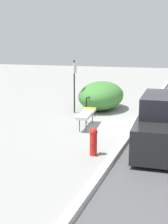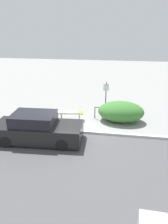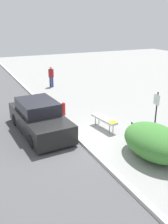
# 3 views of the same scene
# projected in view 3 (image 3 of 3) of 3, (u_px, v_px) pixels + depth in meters

# --- Properties ---
(ground_plane) EXTENTS (60.00, 60.00, 0.00)m
(ground_plane) POSITION_uv_depth(u_px,v_px,m) (78.00, 139.00, 11.51)
(ground_plane) COLOR gray
(curb) EXTENTS (60.00, 0.20, 0.13)m
(curb) POSITION_uv_depth(u_px,v_px,m) (78.00, 138.00, 11.49)
(curb) COLOR #B7B7B2
(curb) RESTS_ON ground_plane
(bench) EXTENTS (1.72, 0.61, 0.58)m
(bench) POSITION_uv_depth(u_px,v_px,m) (104.00, 119.00, 12.47)
(bench) COLOR #515156
(bench) RESTS_ON ground_plane
(bike_rack) EXTENTS (0.55, 0.10, 0.83)m
(bike_rack) POSITION_uv_depth(u_px,v_px,m) (134.00, 131.00, 11.16)
(bike_rack) COLOR black
(bike_rack) RESTS_ON ground_plane
(sign_post) EXTENTS (0.36, 0.08, 2.30)m
(sign_post) POSITION_uv_depth(u_px,v_px,m) (156.00, 112.00, 10.86)
(sign_post) COLOR black
(sign_post) RESTS_ON ground_plane
(fire_hydrant) EXTENTS (0.36, 0.22, 0.77)m
(fire_hydrant) POSITION_uv_depth(u_px,v_px,m) (64.00, 108.00, 14.33)
(fire_hydrant) COLOR red
(fire_hydrant) RESTS_ON ground_plane
(shrub_hedge) EXTENTS (2.93, 1.98, 1.30)m
(shrub_hedge) POSITION_uv_depth(u_px,v_px,m) (154.00, 142.00, 9.84)
(shrub_hedge) COLOR #3D7A33
(shrub_hedge) RESTS_ON ground_plane
(pedestrian) EXTENTS (0.39, 0.44, 1.70)m
(pedestrian) POSITION_uv_depth(u_px,v_px,m) (51.00, 76.00, 20.34)
(pedestrian) COLOR navy
(pedestrian) RESTS_ON ground_plane
(parked_car_near) EXTENTS (4.71, 2.07, 1.56)m
(parked_car_near) POSITION_uv_depth(u_px,v_px,m) (39.00, 118.00, 12.09)
(parked_car_near) COLOR black
(parked_car_near) RESTS_ON ground_plane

